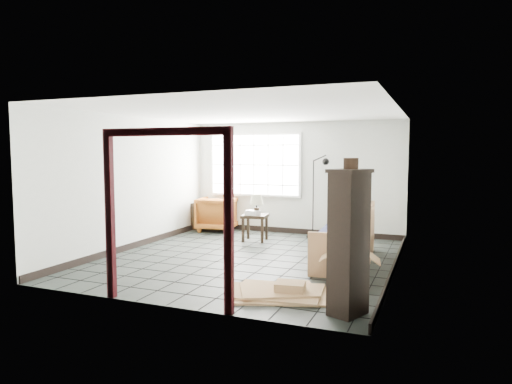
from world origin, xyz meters
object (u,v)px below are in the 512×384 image
at_px(armchair, 218,212).
at_px(side_table, 255,219).
at_px(tall_shelf, 349,241).
at_px(futon_sofa, 349,241).

xyz_separation_m(armchair, side_table, (1.33, -0.86, 0.02)).
relative_size(side_table, tall_shelf, 0.34).
bearing_deg(armchair, tall_shelf, 122.63).
distance_m(futon_sofa, tall_shelf, 2.67).
distance_m(side_table, tall_shelf, 4.61).
bearing_deg(armchair, side_table, 138.66).
relative_size(futon_sofa, side_table, 4.03).
relative_size(armchair, tall_shelf, 0.53).
xyz_separation_m(futon_sofa, side_table, (-2.22, 1.15, 0.10)).
distance_m(futon_sofa, armchair, 4.08).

